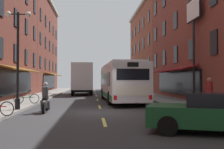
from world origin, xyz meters
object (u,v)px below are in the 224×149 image
Objects in this scene: transit_bus at (121,82)px; motorcycle_rider at (45,99)px; pedestrian_near at (144,87)px; street_lamp_twin at (18,55)px; sedan_mid at (222,112)px; bicycle_near at (27,98)px; box_truck at (82,79)px; sedan_near at (83,87)px; pedestrian_mid at (209,93)px; billboard_sign at (194,24)px.

transit_bus is 5.38× the size of motorcycle_rider.
pedestrian_near is 17.72m from street_lamp_twin.
transit_bus reaches higher than sedan_mid.
motorcycle_rider is at bearing -82.49° from pedestrian_near.
motorcycle_rider is 1.24× the size of bicycle_near.
pedestrian_near is (1.52, 21.31, 0.30)m from sedan_mid.
motorcycle_rider is (-1.34, -18.59, -1.25)m from box_truck.
sedan_mid is 11.07m from street_lamp_twin.
sedan_mid is at bearing -80.44° from sedan_near.
pedestrian_near is 15.27m from pedestrian_mid.
transit_bus is at bearing -72.95° from box_truck.
pedestrian_near reaches higher than motorcycle_rider.
motorcycle_rider reaches higher than sedan_near.
box_truck is 7.98m from pedestrian_near.
street_lamp_twin reaches higher than motorcycle_rider.
transit_bus reaches higher than motorcycle_rider.
billboard_sign is at bearing -25.47° from transit_bus.
box_truck reaches higher than sedan_mid.
box_truck reaches higher than transit_bus.
street_lamp_twin reaches higher than sedan_near.
transit_bus is at bearing -79.47° from sedan_near.
transit_bus is 2.21× the size of sedan_mid.
billboard_sign is 7.00m from pedestrian_mid.
street_lamp_twin reaches higher than bicycle_near.
sedan_mid is at bearing -43.49° from motorcycle_rider.
sedan_near is 14.15m from pedestrian_near.
pedestrian_mid is at bearing -60.44° from transit_bus.
bicycle_near is (-1.98, 4.15, -0.21)m from motorcycle_rider.
box_truck is at bearing -88.84° from sedan_near.
street_lamp_twin is at bearing 149.88° from pedestrian_mid.
street_lamp_twin is at bearing -134.23° from transit_bus.
bicycle_near is 14.86m from pedestrian_near.
box_truck is at bearing 107.05° from transit_bus.
bicycle_near is at bearing -102.94° from box_truck.
pedestrian_near is 0.30× the size of street_lamp_twin.
bicycle_near is at bearing 131.41° from pedestrian_mid.
billboard_sign is 1.41× the size of street_lamp_twin.
box_truck is at bearing 80.92° from street_lamp_twin.
box_truck is 5.01× the size of bicycle_near.
street_lamp_twin reaches higher than pedestrian_mid.
billboard_sign is at bearing 19.67° from street_lamp_twin.
motorcycle_rider is at bearing -125.06° from transit_bus.
sedan_near is 0.94× the size of sedan_mid.
street_lamp_twin is (-9.91, -14.53, 2.17)m from pedestrian_near.
transit_bus is at bearing -76.75° from pedestrian_near.
pedestrian_near is 0.91× the size of pedestrian_mid.
billboard_sign is at bearing 24.02° from motorcycle_rider.
box_truck is 1.54× the size of street_lamp_twin.
motorcycle_rider is (-10.10, -4.50, -5.24)m from billboard_sign.
motorcycle_rider is (-6.81, 6.46, 0.02)m from sedan_mid.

